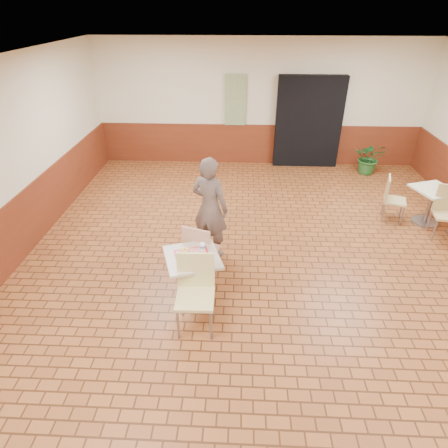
{
  "coord_description": "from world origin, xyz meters",
  "views": [
    {
      "loc": [
        -0.44,
        -4.34,
        3.65
      ],
      "look_at": [
        -0.65,
        0.18,
        0.95
      ],
      "focal_mm": 30.0,
      "sensor_mm": 36.0,
      "label": 1
    }
  ],
  "objects_px": {
    "main_table": "(193,271)",
    "potted_plant": "(370,158)",
    "long_john_donut": "(195,255)",
    "second_table": "(431,200)",
    "customer": "(210,208)",
    "ring_donut": "(185,250)",
    "serving_tray": "(192,255)",
    "chair_second_left": "(392,197)",
    "chair_main_back": "(200,249)",
    "chair_second_front": "(447,209)",
    "chair_main_front": "(195,288)",
    "paper_cup": "(202,247)"
  },
  "relations": [
    {
      "from": "ring_donut",
      "to": "second_table",
      "type": "bearing_deg",
      "value": 27.92
    },
    {
      "from": "main_table",
      "to": "potted_plant",
      "type": "height_order",
      "value": "potted_plant"
    },
    {
      "from": "serving_tray",
      "to": "main_table",
      "type": "bearing_deg",
      "value": 0.0
    },
    {
      "from": "serving_tray",
      "to": "chair_second_front",
      "type": "xyz_separation_m",
      "value": [
        4.25,
        1.9,
        -0.22
      ]
    },
    {
      "from": "chair_main_front",
      "to": "chair_main_back",
      "type": "xyz_separation_m",
      "value": [
        -0.04,
        0.93,
        -0.04
      ]
    },
    {
      "from": "ring_donut",
      "to": "potted_plant",
      "type": "relative_size",
      "value": 0.13
    },
    {
      "from": "main_table",
      "to": "paper_cup",
      "type": "relative_size",
      "value": 7.51
    },
    {
      "from": "chair_second_left",
      "to": "potted_plant",
      "type": "xyz_separation_m",
      "value": [
        0.25,
        2.26,
        -0.08
      ]
    },
    {
      "from": "chair_main_back",
      "to": "chair_second_left",
      "type": "bearing_deg",
      "value": -131.58
    },
    {
      "from": "chair_main_front",
      "to": "serving_tray",
      "type": "height_order",
      "value": "chair_main_front"
    },
    {
      "from": "second_table",
      "to": "chair_second_left",
      "type": "bearing_deg",
      "value": 171.1
    },
    {
      "from": "chair_second_left",
      "to": "long_john_donut",
      "type": "bearing_deg",
      "value": 143.71
    },
    {
      "from": "paper_cup",
      "to": "second_table",
      "type": "distance_m",
      "value": 4.64
    },
    {
      "from": "chair_second_left",
      "to": "chair_main_front",
      "type": "bearing_deg",
      "value": 148.17
    },
    {
      "from": "customer",
      "to": "chair_main_back",
      "type": "bearing_deg",
      "value": 106.08
    },
    {
      "from": "chair_main_back",
      "to": "potted_plant",
      "type": "bearing_deg",
      "value": -112.56
    },
    {
      "from": "main_table",
      "to": "chair_second_left",
      "type": "xyz_separation_m",
      "value": [
        3.49,
        2.46,
        -0.02
      ]
    },
    {
      "from": "second_table",
      "to": "potted_plant",
      "type": "distance_m",
      "value": 2.41
    },
    {
      "from": "paper_cup",
      "to": "chair_second_front",
      "type": "bearing_deg",
      "value": 23.31
    },
    {
      "from": "main_table",
      "to": "paper_cup",
      "type": "xyz_separation_m",
      "value": [
        0.13,
        0.12,
        0.32
      ]
    },
    {
      "from": "paper_cup",
      "to": "second_table",
      "type": "relative_size",
      "value": 0.14
    },
    {
      "from": "customer",
      "to": "second_table",
      "type": "xyz_separation_m",
      "value": [
        4.03,
        1.19,
        -0.37
      ]
    },
    {
      "from": "main_table",
      "to": "chair_second_left",
      "type": "bearing_deg",
      "value": 35.18
    },
    {
      "from": "paper_cup",
      "to": "long_john_donut",
      "type": "bearing_deg",
      "value": -114.81
    },
    {
      "from": "chair_second_left",
      "to": "chair_second_front",
      "type": "bearing_deg",
      "value": -108.74
    },
    {
      "from": "ring_donut",
      "to": "chair_second_left",
      "type": "height_order",
      "value": "chair_second_left"
    },
    {
      "from": "main_table",
      "to": "chair_main_back",
      "type": "relative_size",
      "value": 0.79
    },
    {
      "from": "serving_tray",
      "to": "chair_second_front",
      "type": "height_order",
      "value": "chair_second_front"
    },
    {
      "from": "ring_donut",
      "to": "chair_main_back",
      "type": "bearing_deg",
      "value": 68.97
    },
    {
      "from": "customer",
      "to": "ring_donut",
      "type": "xyz_separation_m",
      "value": [
        -0.25,
        -1.08,
        -0.07
      ]
    },
    {
      "from": "chair_main_front",
      "to": "chair_second_front",
      "type": "distance_m",
      "value": 4.78
    },
    {
      "from": "potted_plant",
      "to": "chair_second_front",
      "type": "bearing_deg",
      "value": -79.82
    },
    {
      "from": "long_john_donut",
      "to": "paper_cup",
      "type": "bearing_deg",
      "value": 65.19
    },
    {
      "from": "chair_second_left",
      "to": "customer",
      "type": "bearing_deg",
      "value": 128.89
    },
    {
      "from": "chair_main_front",
      "to": "chair_second_left",
      "type": "xyz_separation_m",
      "value": [
        3.4,
        2.91,
        -0.09
      ]
    },
    {
      "from": "long_john_donut",
      "to": "paper_cup",
      "type": "relative_size",
      "value": 1.74
    },
    {
      "from": "customer",
      "to": "long_john_donut",
      "type": "xyz_separation_m",
      "value": [
        -0.1,
        -1.2,
        -0.06
      ]
    },
    {
      "from": "second_table",
      "to": "serving_tray",
      "type": "bearing_deg",
      "value": -150.66
    },
    {
      "from": "chair_second_left",
      "to": "ring_donut",
      "type": "bearing_deg",
      "value": 141.17
    },
    {
      "from": "chair_main_back",
      "to": "long_john_donut",
      "type": "height_order",
      "value": "chair_main_back"
    },
    {
      "from": "customer",
      "to": "potted_plant",
      "type": "relative_size",
      "value": 2.12
    },
    {
      "from": "customer",
      "to": "ring_donut",
      "type": "height_order",
      "value": "customer"
    },
    {
      "from": "customer",
      "to": "chair_second_front",
      "type": "relative_size",
      "value": 1.79
    },
    {
      "from": "ring_donut",
      "to": "long_john_donut",
      "type": "xyz_separation_m",
      "value": [
        0.15,
        -0.12,
        0.01
      ]
    },
    {
      "from": "chair_main_back",
      "to": "chair_second_front",
      "type": "relative_size",
      "value": 1.0
    },
    {
      "from": "paper_cup",
      "to": "chair_second_front",
      "type": "relative_size",
      "value": 0.1
    },
    {
      "from": "chair_main_front",
      "to": "second_table",
      "type": "bearing_deg",
      "value": 33.04
    },
    {
      "from": "long_john_donut",
      "to": "second_table",
      "type": "relative_size",
      "value": 0.24
    },
    {
      "from": "chair_main_front",
      "to": "chair_second_left",
      "type": "distance_m",
      "value": 4.47
    },
    {
      "from": "main_table",
      "to": "chair_main_front",
      "type": "bearing_deg",
      "value": -79.03
    }
  ]
}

